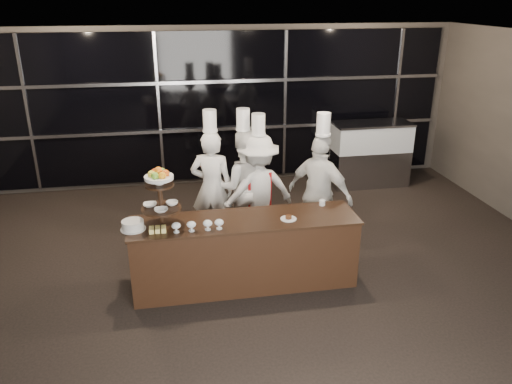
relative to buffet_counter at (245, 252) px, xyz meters
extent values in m
plane|color=black|center=(0.20, -1.12, -0.47)|extent=(10.00, 10.00, 0.00)
plane|color=black|center=(0.20, -1.12, 2.53)|extent=(10.00, 10.00, 0.00)
plane|color=#473F38|center=(0.20, 3.88, 1.03)|extent=(9.00, 0.00, 9.00)
cube|color=black|center=(0.20, 3.82, 1.03)|extent=(8.60, 0.04, 2.80)
cube|color=#A5A5AA|center=(0.20, 3.77, 0.63)|extent=(8.60, 0.06, 0.06)
cube|color=#A5A5AA|center=(0.20, 3.77, 1.53)|extent=(8.60, 0.06, 0.06)
cube|color=#A5A5AA|center=(-3.30, 3.79, 1.03)|extent=(0.05, 0.05, 2.80)
cube|color=#A5A5AA|center=(-1.00, 3.79, 1.03)|extent=(0.05, 0.05, 2.80)
cube|color=#A5A5AA|center=(1.40, 3.79, 1.03)|extent=(0.05, 0.05, 2.80)
cube|color=#A5A5AA|center=(3.70, 3.79, 1.03)|extent=(0.05, 0.05, 2.80)
cube|color=black|center=(0.00, 0.00, -0.02)|extent=(2.80, 0.70, 0.90)
cube|color=black|center=(0.00, 0.00, 0.44)|extent=(2.84, 0.74, 0.03)
cylinder|color=black|center=(-1.00, 0.00, 0.47)|extent=(0.24, 0.24, 0.03)
cylinder|color=black|center=(-1.00, 0.00, 0.80)|extent=(0.06, 0.06, 0.70)
cylinder|color=black|center=(-1.00, 0.00, 0.67)|extent=(0.48, 0.48, 0.02)
cylinder|color=black|center=(-1.00, 0.00, 0.97)|extent=(0.34, 0.34, 0.02)
cylinder|color=white|center=(-1.00, 0.00, 1.02)|extent=(0.10, 0.10, 0.06)
cylinder|color=white|center=(-1.00, 0.00, 1.07)|extent=(0.34, 0.34, 0.04)
sphere|color=#DD5712|center=(-0.92, 0.00, 1.11)|extent=(0.09, 0.09, 0.09)
sphere|color=olive|center=(-0.96, 0.07, 1.11)|extent=(0.09, 0.09, 0.09)
sphere|color=#E64713|center=(-1.04, 0.07, 1.11)|extent=(0.09, 0.09, 0.09)
sphere|color=yellow|center=(-1.08, 0.00, 1.11)|extent=(0.09, 0.09, 0.09)
sphere|color=#70AD2C|center=(-1.04, -0.07, 1.11)|extent=(0.09, 0.09, 0.09)
sphere|color=#FE9C15|center=(-0.96, -0.07, 1.11)|extent=(0.09, 0.09, 0.09)
sphere|color=orange|center=(-1.00, 0.00, 1.15)|extent=(0.09, 0.09, 0.09)
imported|color=white|center=(-1.13, 0.06, 0.71)|extent=(0.16, 0.16, 0.04)
imported|color=white|center=(-0.87, 0.06, 0.71)|extent=(0.15, 0.15, 0.05)
imported|color=white|center=(-1.00, -0.12, 0.71)|extent=(0.16, 0.16, 0.04)
cylinder|color=silver|center=(-0.84, -0.22, 0.46)|extent=(0.07, 0.07, 0.01)
cylinder|color=silver|center=(-0.84, -0.22, 0.49)|extent=(0.02, 0.02, 0.05)
ellipsoid|color=silver|center=(-0.84, -0.22, 0.54)|extent=(0.11, 0.11, 0.08)
ellipsoid|color=green|center=(-0.84, -0.22, 0.54)|extent=(0.08, 0.08, 0.05)
cylinder|color=silver|center=(-0.66, -0.22, 0.46)|extent=(0.07, 0.07, 0.01)
cylinder|color=silver|center=(-0.66, -0.22, 0.49)|extent=(0.02, 0.02, 0.05)
ellipsoid|color=silver|center=(-0.66, -0.22, 0.54)|extent=(0.11, 0.11, 0.08)
ellipsoid|color=red|center=(-0.66, -0.22, 0.54)|extent=(0.08, 0.08, 0.05)
cylinder|color=silver|center=(-0.47, -0.22, 0.46)|extent=(0.07, 0.07, 0.01)
cylinder|color=silver|center=(-0.47, -0.22, 0.49)|extent=(0.02, 0.02, 0.05)
ellipsoid|color=silver|center=(-0.47, -0.22, 0.54)|extent=(0.11, 0.11, 0.08)
ellipsoid|color=beige|center=(-0.47, -0.22, 0.54)|extent=(0.08, 0.08, 0.05)
cylinder|color=silver|center=(-0.34, -0.22, 0.46)|extent=(0.07, 0.07, 0.01)
cylinder|color=silver|center=(-0.34, -0.22, 0.49)|extent=(0.02, 0.02, 0.05)
ellipsoid|color=silver|center=(-0.34, -0.22, 0.54)|extent=(0.11, 0.11, 0.08)
ellipsoid|color=#533215|center=(-0.34, -0.22, 0.54)|extent=(0.08, 0.08, 0.05)
cylinder|color=white|center=(-1.34, -0.05, 0.46)|extent=(0.30, 0.30, 0.01)
cylinder|color=white|center=(-1.34, -0.05, 0.51)|extent=(0.26, 0.26, 0.10)
cube|color=#F9E67A|center=(-1.13, -0.20, 0.48)|extent=(0.06, 0.05, 0.05)
cube|color=#F9E67A|center=(-1.06, -0.20, 0.48)|extent=(0.06, 0.05, 0.05)
cube|color=#F9E67A|center=(-0.99, -0.20, 0.48)|extent=(0.06, 0.05, 0.05)
cube|color=#F9E67A|center=(-1.13, -0.13, 0.48)|extent=(0.06, 0.06, 0.05)
cube|color=#F9E67A|center=(-1.06, -0.13, 0.48)|extent=(0.06, 0.06, 0.05)
cube|color=#F9E67A|center=(-0.99, -0.13, 0.48)|extent=(0.06, 0.06, 0.05)
cylinder|color=white|center=(0.54, -0.10, 0.46)|extent=(0.20, 0.20, 0.01)
cylinder|color=#4C2814|center=(0.54, -0.10, 0.49)|extent=(0.08, 0.08, 0.04)
cylinder|color=white|center=(1.08, 0.25, 0.49)|extent=(0.08, 0.08, 0.07)
cube|color=#A5A5AA|center=(2.97, 3.18, -0.12)|extent=(1.47, 0.63, 0.70)
cube|color=silver|center=(2.97, 3.18, 0.48)|extent=(1.47, 0.63, 0.50)
cube|color=#FFC67F|center=(2.97, 3.18, 0.48)|extent=(1.36, 0.52, 0.40)
cube|color=#A5A5AA|center=(2.97, 3.18, 0.75)|extent=(1.49, 0.65, 0.04)
imported|color=silver|center=(-0.28, 1.24, 0.40)|extent=(0.73, 0.60, 1.73)
cylinder|color=white|center=(-0.28, 1.24, 1.42)|extent=(0.19, 0.19, 0.30)
cylinder|color=white|center=(-0.28, 1.24, 1.27)|extent=(0.21, 0.21, 0.03)
imported|color=white|center=(0.19, 1.25, 0.40)|extent=(0.89, 0.72, 1.73)
cylinder|color=white|center=(0.19, 1.25, 1.42)|extent=(0.19, 0.19, 0.30)
cylinder|color=white|center=(0.19, 1.25, 1.27)|extent=(0.21, 0.21, 0.03)
imported|color=silver|center=(0.38, 1.12, 0.37)|extent=(1.18, 0.80, 1.68)
cylinder|color=white|center=(0.38, 1.12, 1.36)|extent=(0.19, 0.19, 0.30)
cylinder|color=white|center=(0.38, 1.12, 1.22)|extent=(0.21, 0.21, 0.03)
cube|color=#A70C0F|center=(0.38, 1.00, 0.37)|extent=(0.34, 0.03, 0.63)
imported|color=white|center=(1.20, 0.73, 0.41)|extent=(1.00, 1.05, 1.74)
cylinder|color=white|center=(1.20, 0.73, 1.43)|extent=(0.19, 0.19, 0.30)
cylinder|color=white|center=(1.20, 0.73, 1.28)|extent=(0.21, 0.21, 0.03)
camera|label=1|loc=(-0.85, -5.55, 3.05)|focal=35.00mm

